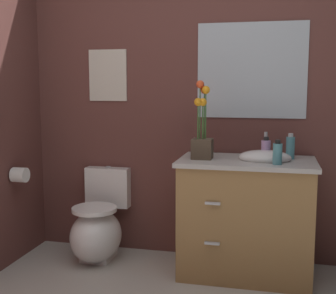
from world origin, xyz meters
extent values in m
cube|color=brown|center=(0.20, 1.67, 1.25)|extent=(4.23, 0.05, 2.50)
ellipsoid|color=white|center=(-0.76, 1.33, 0.20)|extent=(0.38, 0.48, 0.40)
cube|color=white|center=(-0.76, 1.38, 0.09)|extent=(0.22, 0.26, 0.18)
cube|color=white|center=(-0.76, 1.61, 0.52)|extent=(0.36, 0.13, 0.32)
cylinder|color=white|center=(-0.76, 1.31, 0.42)|extent=(0.34, 0.34, 0.03)
cylinder|color=#B7B7BC|center=(-0.76, 1.61, 0.68)|extent=(0.04, 0.04, 0.02)
cube|color=#9E7242|center=(0.37, 1.35, 0.40)|extent=(0.90, 0.52, 0.80)
cube|color=#BCB7B2|center=(0.37, 1.35, 0.82)|extent=(0.94, 0.56, 0.03)
ellipsoid|color=white|center=(0.49, 1.35, 0.85)|extent=(0.36, 0.26, 0.10)
cylinder|color=#B7B7BC|center=(0.49, 1.51, 0.92)|extent=(0.02, 0.02, 0.18)
cube|color=#B7B7BC|center=(0.17, 1.07, 0.58)|extent=(0.10, 0.02, 0.02)
cube|color=#B7B7BC|center=(0.17, 1.07, 0.30)|extent=(0.10, 0.02, 0.02)
cube|color=#4C3D2D|center=(0.06, 1.32, 0.90)|extent=(0.14, 0.14, 0.14)
cylinder|color=#386B2D|center=(0.08, 1.32, 1.14)|extent=(0.01, 0.01, 0.34)
sphere|color=orange|center=(0.08, 1.32, 1.31)|extent=(0.06, 0.06, 0.06)
cylinder|color=#386B2D|center=(0.06, 1.36, 1.14)|extent=(0.01, 0.01, 0.34)
sphere|color=#EA4C23|center=(0.06, 1.36, 1.31)|extent=(0.06, 0.06, 0.06)
cylinder|color=#386B2D|center=(0.04, 1.33, 1.16)|extent=(0.01, 0.01, 0.38)
sphere|color=#EA4C23|center=(0.04, 1.33, 1.35)|extent=(0.06, 0.06, 0.06)
cylinder|color=#386B2D|center=(0.03, 1.28, 1.10)|extent=(0.01, 0.01, 0.26)
sphere|color=orange|center=(0.03, 1.28, 1.23)|extent=(0.06, 0.06, 0.06)
cylinder|color=#386B2D|center=(0.06, 1.30, 1.10)|extent=(0.01, 0.01, 0.26)
sphere|color=orange|center=(0.06, 1.30, 1.23)|extent=(0.06, 0.06, 0.06)
cylinder|color=#B28CBF|center=(0.49, 1.38, 0.90)|extent=(0.07, 0.07, 0.13)
cylinder|color=black|center=(0.49, 1.38, 0.98)|extent=(0.04, 0.04, 0.02)
cylinder|color=teal|center=(0.66, 1.45, 0.91)|extent=(0.06, 0.06, 0.16)
cylinder|color=#B7B7BC|center=(0.66, 1.45, 1.00)|extent=(0.03, 0.03, 0.02)
cylinder|color=teal|center=(0.57, 1.19, 0.90)|extent=(0.06, 0.06, 0.14)
cylinder|color=black|center=(0.57, 1.19, 0.98)|extent=(0.03, 0.03, 0.02)
cube|color=beige|center=(-0.76, 1.64, 1.42)|extent=(0.31, 0.01, 0.40)
cube|color=#B2BCC6|center=(0.37, 1.64, 1.45)|extent=(0.80, 0.01, 0.70)
cylinder|color=white|center=(-1.29, 1.18, 0.68)|extent=(0.11, 0.11, 0.11)
camera|label=1|loc=(0.55, -1.81, 1.35)|focal=48.64mm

